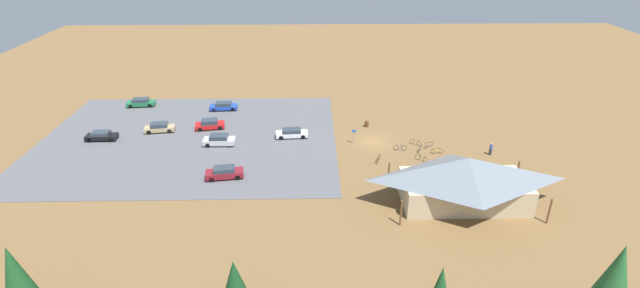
# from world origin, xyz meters

# --- Properties ---
(ground) EXTENTS (160.00, 160.00, 0.00)m
(ground) POSITION_xyz_m (0.00, 0.00, 0.00)
(ground) COLOR brown
(ground) RESTS_ON ground
(parking_lot_asphalt) EXTENTS (41.29, 32.10, 0.05)m
(parking_lot_asphalt) POSITION_xyz_m (25.95, -1.52, 0.03)
(parking_lot_asphalt) COLOR #56565B
(parking_lot_asphalt) RESTS_ON ground
(bike_pavilion) EXTENTS (15.38, 8.28, 5.53)m
(bike_pavilion) POSITION_xyz_m (-7.82, 15.64, 3.07)
(bike_pavilion) COLOR #C6B28E
(bike_pavilion) RESTS_ON ground
(trash_bin) EXTENTS (0.60, 0.60, 0.90)m
(trash_bin) POSITION_xyz_m (0.35, -5.18, 0.45)
(trash_bin) COLOR brown
(trash_bin) RESTS_ON ground
(lot_sign) EXTENTS (0.56, 0.08, 2.20)m
(lot_sign) POSITION_xyz_m (2.78, 0.58, 1.41)
(lot_sign) COLOR #99999E
(lot_sign) RESTS_ON ground
(pine_far_east) EXTENTS (2.72, 2.72, 7.57)m
(pine_far_east) POSITION_xyz_m (30.03, 31.99, 4.80)
(pine_far_east) COLOR brown
(pine_far_east) RESTS_ON ground
(pine_west) EXTENTS (2.89, 2.89, 7.42)m
(pine_west) POSITION_xyz_m (-13.44, 32.59, 4.64)
(pine_west) COLOR brown
(pine_west) RESTS_ON ground
(pine_center) EXTENTS (2.40, 2.40, 5.90)m
(pine_center) POSITION_xyz_m (14.40, 31.85, 3.85)
(pine_center) COLOR brown
(pine_center) RESTS_ON ground
(bicycle_red_yard_front) EXTENTS (0.78, 1.71, 0.87)m
(bicycle_red_yard_front) POSITION_xyz_m (0.11, 5.97, 0.40)
(bicycle_red_yard_front) COLOR black
(bicycle_red_yard_front) RESTS_ON ground
(bicycle_yellow_yard_left) EXTENTS (1.73, 0.48, 0.80)m
(bicycle_yellow_yard_left) POSITION_xyz_m (-7.98, 3.85, 0.36)
(bicycle_yellow_yard_left) COLOR black
(bicycle_yellow_yard_left) RESTS_ON ground
(bicycle_blue_back_row) EXTENTS (1.77, 0.48, 0.87)m
(bicycle_blue_back_row) POSITION_xyz_m (-3.27, 2.77, 0.39)
(bicycle_blue_back_row) COLOR black
(bicycle_blue_back_row) RESTS_ON ground
(bicycle_green_near_sign) EXTENTS (1.40, 1.21, 0.84)m
(bicycle_green_near_sign) POSITION_xyz_m (-5.50, 5.89, 0.38)
(bicycle_green_near_sign) COLOR black
(bicycle_green_near_sign) RESTS_ON ground
(bicycle_orange_trailside) EXTENTS (1.45, 1.05, 0.83)m
(bicycle_orange_trailside) POSITION_xyz_m (-5.68, 1.19, 0.37)
(bicycle_orange_trailside) COLOR black
(bicycle_orange_trailside) RESTS_ON ground
(bicycle_silver_by_bin) EXTENTS (0.75, 1.54, 0.80)m
(bicycle_silver_by_bin) POSITION_xyz_m (-5.79, 3.28, 0.37)
(bicycle_silver_by_bin) COLOR black
(bicycle_silver_by_bin) RESTS_ON ground
(bicycle_white_lone_west) EXTENTS (1.44, 1.06, 0.86)m
(bicycle_white_lone_west) POSITION_xyz_m (-7.29, 2.00, 0.37)
(bicycle_white_lone_west) COLOR black
(bicycle_white_lone_west) RESTS_ON ground
(car_green_inner_stall) EXTENTS (4.64, 2.21, 1.36)m
(car_green_inner_stall) POSITION_xyz_m (36.75, -14.26, 0.73)
(car_green_inner_stall) COLOR #1E6B3D
(car_green_inner_stall) RESTS_ON parking_lot_asphalt
(car_red_by_curb) EXTENTS (4.46, 2.55, 1.41)m
(car_red_by_curb) POSITION_xyz_m (23.61, -4.89, 0.75)
(car_red_by_curb) COLOR red
(car_red_by_curb) RESTS_ON parking_lot_asphalt
(car_silver_aisle_side) EXTENTS (4.30, 1.85, 1.47)m
(car_silver_aisle_side) POSITION_xyz_m (21.27, 0.64, 0.77)
(car_silver_aisle_side) COLOR #BCBCC1
(car_silver_aisle_side) RESTS_ON parking_lot_asphalt
(car_black_far_end) EXTENTS (4.24, 1.78, 1.28)m
(car_black_far_end) POSITION_xyz_m (38.06, -1.26, 0.69)
(car_black_far_end) COLOR black
(car_black_far_end) RESTS_ON parking_lot_asphalt
(car_blue_mid_lot) EXTENTS (4.46, 2.01, 1.28)m
(car_blue_mid_lot) POSITION_xyz_m (22.82, -12.38, 0.69)
(car_blue_mid_lot) COLOR #1E42B2
(car_blue_mid_lot) RESTS_ON parking_lot_asphalt
(car_white_back_corner) EXTENTS (4.63, 2.01, 1.28)m
(car_white_back_corner) POSITION_xyz_m (11.40, -1.58, 0.69)
(car_white_back_corner) COLOR white
(car_white_back_corner) RESTS_ON parking_lot_asphalt
(car_tan_end_stall) EXTENTS (4.42, 2.26, 1.36)m
(car_tan_end_stall) POSITION_xyz_m (30.71, -3.92, 0.72)
(car_tan_end_stall) COLOR tan
(car_tan_end_stall) RESTS_ON parking_lot_asphalt
(car_maroon_near_entry) EXTENTS (4.64, 2.33, 1.43)m
(car_maroon_near_entry) POSITION_xyz_m (19.06, 9.73, 0.76)
(car_maroon_near_entry) COLOR maroon
(car_maroon_near_entry) RESTS_ON parking_lot_asphalt
(visitor_crossing_yard) EXTENTS (0.36, 0.36, 1.70)m
(visitor_crossing_yard) POSITION_xyz_m (-14.93, 4.32, 0.89)
(visitor_crossing_yard) COLOR #2D3347
(visitor_crossing_yard) RESTS_ON ground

